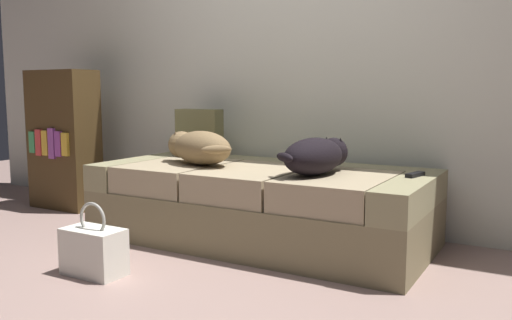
% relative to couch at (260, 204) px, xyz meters
% --- Properties ---
extents(ground_plane, '(10.00, 10.00, 0.00)m').
position_rel_couch_xyz_m(ground_plane, '(0.00, -0.97, -0.23)').
color(ground_plane, gray).
extents(back_wall, '(6.40, 0.10, 2.80)m').
position_rel_couch_xyz_m(back_wall, '(0.00, 0.59, 1.17)').
color(back_wall, silver).
rests_on(back_wall, ground).
extents(couch, '(2.07, 0.95, 0.47)m').
position_rel_couch_xyz_m(couch, '(0.00, 0.00, 0.00)').
color(couch, '#7F7351').
rests_on(couch, ground).
extents(dog_tan, '(0.63, 0.40, 0.22)m').
position_rel_couch_xyz_m(dog_tan, '(-0.41, -0.08, 0.35)').
color(dog_tan, olive).
rests_on(dog_tan, couch).
extents(dog_dark, '(0.33, 0.62, 0.21)m').
position_rel_couch_xyz_m(dog_dark, '(0.42, -0.09, 0.34)').
color(dog_dark, black).
rests_on(dog_dark, couch).
extents(tv_remote, '(0.08, 0.16, 0.02)m').
position_rel_couch_xyz_m(tv_remote, '(0.93, 0.10, 0.25)').
color(tv_remote, black).
rests_on(tv_remote, couch).
extents(throw_pillow, '(0.34, 0.13, 0.34)m').
position_rel_couch_xyz_m(throw_pillow, '(-0.66, 0.27, 0.41)').
color(throw_pillow, '#6A6843').
rests_on(throw_pillow, couch).
extents(handbag, '(0.32, 0.18, 0.38)m').
position_rel_couch_xyz_m(handbag, '(-0.43, -0.98, -0.11)').
color(handbag, white).
rests_on(handbag, ground).
extents(bookshelf, '(0.56, 0.30, 1.10)m').
position_rel_couch_xyz_m(bookshelf, '(-1.85, 0.08, 0.32)').
color(bookshelf, '#49351B').
rests_on(bookshelf, ground).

